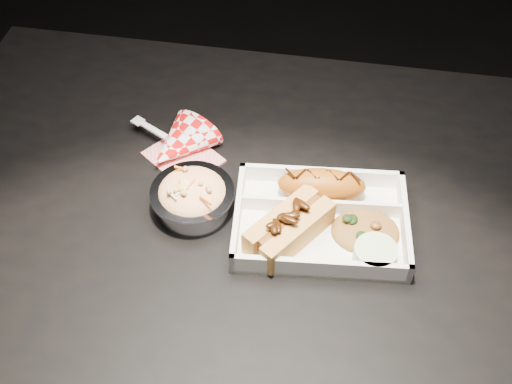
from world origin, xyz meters
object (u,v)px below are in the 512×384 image
dining_table (275,251)px  napkin_fork (178,146)px  food_tray (320,223)px  hotdog (289,226)px  foil_coleslaw_cup (193,196)px  fried_pastry (322,185)px

dining_table → napkin_fork: (-0.18, 0.10, 0.11)m
food_tray → napkin_fork: napkin_fork is taller
napkin_fork → hotdog: bearing=-8.2°
foil_coleslaw_cup → napkin_fork: 0.12m
fried_pastry → napkin_fork: napkin_fork is taller
hotdog → fried_pastry: bearing=11.8°
fried_pastry → hotdog: bearing=-113.1°
fried_pastry → foil_coleslaw_cup: 0.19m
hotdog → foil_coleslaw_cup: (-0.15, 0.03, -0.00)m
fried_pastry → dining_table: bearing=-144.7°
dining_table → food_tray: size_ratio=4.50×
fried_pastry → hotdog: 0.09m
foil_coleslaw_cup → dining_table: bearing=3.6°
food_tray → foil_coleslaw_cup: bearing=173.2°
hotdog → food_tray: bearing=-18.7°
food_tray → hotdog: 0.06m
napkin_fork → food_tray: bearing=2.4°
hotdog → dining_table: bearing=64.7°
food_tray → napkin_fork: (-0.24, 0.12, 0.01)m
dining_table → foil_coleslaw_cup: 0.17m
hotdog → napkin_fork: bearing=88.8°
fried_pastry → food_tray: bearing=-84.4°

